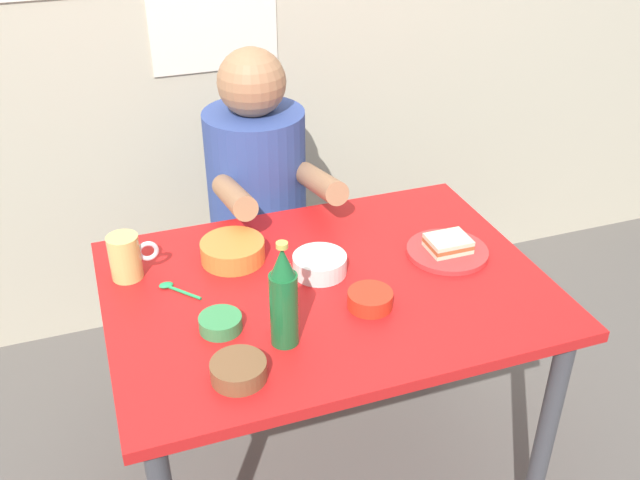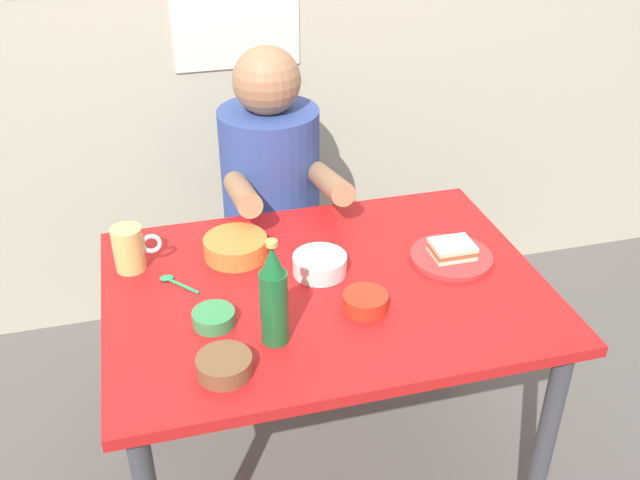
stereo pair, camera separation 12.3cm
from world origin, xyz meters
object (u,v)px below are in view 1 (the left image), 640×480
object	(u,v)px
sandwich	(448,243)
rice_bowl_white	(320,263)
beer_mug	(126,257)
plate_orange	(447,251)
dining_table	(326,313)
person_seated	(257,174)
stool	(262,279)
beer_bottle	(284,299)

from	to	relation	value
sandwich	rice_bowl_white	distance (m)	0.36
beer_mug	rice_bowl_white	distance (m)	0.49
plate_orange	rice_bowl_white	size ratio (longest dim) A/B	1.57
dining_table	person_seated	distance (m)	0.63
sandwich	rice_bowl_white	xyz separation A→B (m)	(-0.35, 0.03, -0.00)
stool	person_seated	size ratio (longest dim) A/B	0.63
plate_orange	sandwich	world-z (taller)	sandwich
rice_bowl_white	person_seated	bearing A→B (deg)	91.51
plate_orange	beer_bottle	size ratio (longest dim) A/B	0.84
plate_orange	beer_bottle	xyz separation A→B (m)	(-0.52, -0.21, 0.11)
sandwich	rice_bowl_white	world-z (taller)	same
plate_orange	rice_bowl_white	distance (m)	0.36
stool	rice_bowl_white	bearing A→B (deg)	-88.52
stool	plate_orange	xyz separation A→B (m)	(0.37, -0.61, 0.40)
dining_table	rice_bowl_white	world-z (taller)	rice_bowl_white
sandwich	beer_bottle	distance (m)	0.57
person_seated	plate_orange	xyz separation A→B (m)	(0.37, -0.59, -0.02)
dining_table	beer_mug	size ratio (longest dim) A/B	8.73
person_seated	stool	bearing A→B (deg)	90.00
stool	plate_orange	world-z (taller)	plate_orange
person_seated	beer_mug	size ratio (longest dim) A/B	5.71
plate_orange	beer_mug	distance (m)	0.84
plate_orange	beer_mug	world-z (taller)	beer_mug
person_seated	beer_bottle	size ratio (longest dim) A/B	2.75
beer_bottle	rice_bowl_white	xyz separation A→B (m)	(0.17, 0.24, -0.09)
person_seated	plate_orange	world-z (taller)	person_seated
sandwich	beer_bottle	xyz separation A→B (m)	(-0.52, -0.21, 0.09)
sandwich	beer_mug	xyz separation A→B (m)	(-0.82, 0.17, 0.03)
plate_orange	sandwich	xyz separation A→B (m)	(-0.00, 0.00, 0.02)
stool	dining_table	bearing A→B (deg)	-88.73
person_seated	rice_bowl_white	distance (m)	0.57
dining_table	person_seated	size ratio (longest dim) A/B	1.53
sandwich	person_seated	bearing A→B (deg)	121.84
person_seated	beer_mug	distance (m)	0.62
dining_table	rice_bowl_white	distance (m)	0.13
stool	rice_bowl_white	world-z (taller)	rice_bowl_white
sandwich	dining_table	bearing A→B (deg)	-176.12
dining_table	plate_orange	distance (m)	0.37
plate_orange	beer_mug	bearing A→B (deg)	168.11
stool	beer_bottle	xyz separation A→B (m)	(-0.15, -0.81, 0.51)
stool	beer_bottle	world-z (taller)	beer_bottle
rice_bowl_white	beer_bottle	bearing A→B (deg)	-125.24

